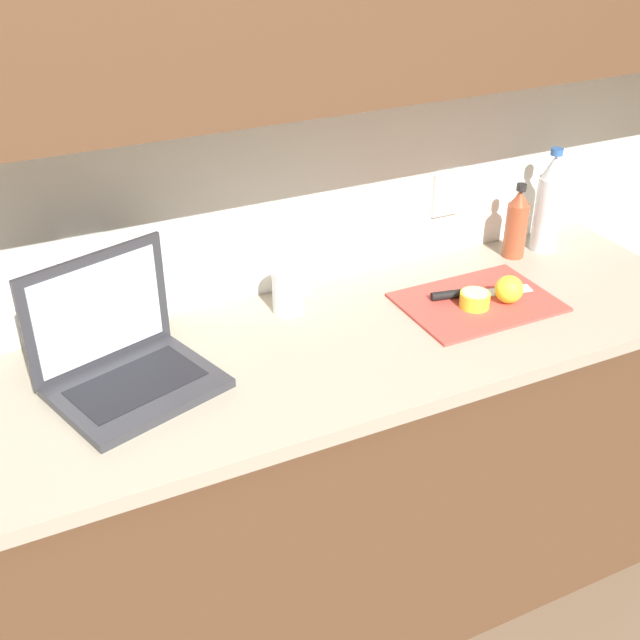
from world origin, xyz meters
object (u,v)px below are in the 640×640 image
Objects in this scene: cutting_board at (477,302)px; lemon_half_cut at (475,299)px; bottle_green_soda at (517,224)px; measuring_cup at (288,290)px; knife at (464,294)px; laptop at (121,356)px; lemon_whole_beside at (509,289)px; bottle_oil_tall at (549,204)px.

lemon_half_cut is at bearing -142.27° from cutting_board.
measuring_cup is (-0.69, -0.01, -0.04)m from bottle_green_soda.
knife is 2.39× the size of measuring_cup.
laptop reaches higher than lemon_half_cut.
measuring_cup is (-0.41, 0.19, 0.03)m from lemon_half_cut.
lemon_whole_beside is at bearing -29.36° from cutting_board.
bottle_green_soda is (0.25, 0.18, 0.09)m from cutting_board.
laptop is 0.95m from lemon_whole_beside.
lemon_whole_beside is 0.29m from bottle_green_soda.
bottle_oil_tall is (0.29, 0.22, 0.09)m from lemon_whole_beside.
lemon_half_cut is 0.66× the size of measuring_cup.
bottle_oil_tall is 2.60× the size of measuring_cup.
bottle_green_soda is at bearing -10.76° from laptop.
cutting_board is at bearing 150.64° from lemon_whole_beside.
lemon_half_cut is 0.46m from measuring_cup.
laptop is 1.84× the size of bottle_green_soda.
knife is at bearing -18.63° from laptop.
knife is 1.28× the size of bottle_green_soda.
cutting_board is 0.32m from bottle_green_soda.
measuring_cup reaches higher than lemon_whole_beside.
knife is 0.11m from lemon_whole_beside.
knife is 3.62× the size of lemon_half_cut.
cutting_board is (0.88, -0.05, -0.06)m from laptop.
bottle_oil_tall reaches higher than lemon_half_cut.
measuring_cup is at bearing 154.85° from lemon_half_cut.
knife is (-0.02, 0.03, 0.01)m from cutting_board.
laptop is 0.86m from lemon_half_cut.
lemon_whole_beside is (0.94, -0.09, -0.02)m from laptop.
bottle_green_soda is at bearing 49.70° from lemon_whole_beside.
measuring_cup is (0.44, 0.12, -0.01)m from laptop.
measuring_cup is at bearing -179.41° from bottle_green_soda.
lemon_whole_beside is 0.33× the size of bottle_green_soda.
cutting_board is at bearing -143.81° from bottle_green_soda.
bottle_oil_tall reaches higher than bottle_green_soda.
cutting_board is 1.40× the size of knife.
laptop reaches higher than bottle_green_soda.
bottle_green_soda is at bearing 0.59° from measuring_cup.
knife is at bearing -18.73° from measuring_cup.
laptop is 5.24× the size of lemon_half_cut.
bottle_green_soda is at bearing 41.04° from knife.
cutting_board is at bearing -152.72° from bottle_oil_tall.
cutting_board is 0.04m from knife.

